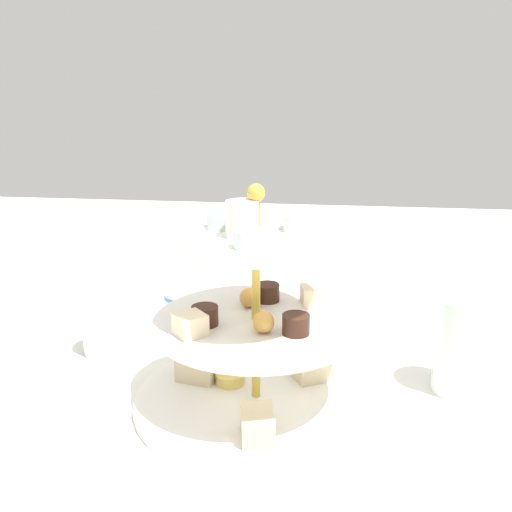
# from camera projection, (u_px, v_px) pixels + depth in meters

# --- Properties ---
(ground_plane) EXTENTS (2.40, 2.40, 0.00)m
(ground_plane) POSITION_uv_depth(u_px,v_px,m) (256.00, 403.00, 0.70)
(ground_plane) COLOR silver
(tiered_serving_stand) EXTENTS (0.29, 0.29, 0.27)m
(tiered_serving_stand) POSITION_uv_depth(u_px,v_px,m) (255.00, 339.00, 0.68)
(tiered_serving_stand) COLOR white
(tiered_serving_stand) RESTS_ON ground_plane
(water_glass_tall_right) EXTENTS (0.07, 0.07, 0.12)m
(water_glass_tall_right) POSITION_uv_depth(u_px,v_px,m) (463.00, 346.00, 0.71)
(water_glass_tall_right) COLOR silver
(water_glass_tall_right) RESTS_ON ground_plane
(water_glass_short_left) EXTENTS (0.06, 0.06, 0.07)m
(water_glass_short_left) POSITION_uv_depth(u_px,v_px,m) (105.00, 329.00, 0.82)
(water_glass_short_left) COLOR silver
(water_glass_short_left) RESTS_ON ground_plane
(teacup_with_saucer) EXTENTS (0.09, 0.09, 0.05)m
(teacup_with_saucer) POSITION_uv_depth(u_px,v_px,m) (183.00, 309.00, 0.93)
(teacup_with_saucer) COLOR white
(teacup_with_saucer) RESTS_ON ground_plane
(butter_knife_right) EXTENTS (0.17, 0.05, 0.00)m
(butter_knife_right) POSITION_uv_depth(u_px,v_px,m) (319.00, 312.00, 0.98)
(butter_knife_right) COLOR silver
(butter_knife_right) RESTS_ON ground_plane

